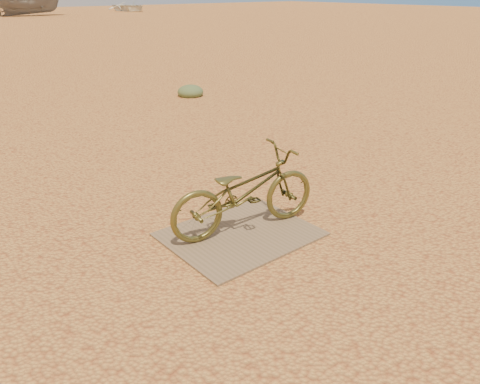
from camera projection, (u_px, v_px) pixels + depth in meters
ground at (291, 230)px, 4.85m from camera, size 120.00×120.00×0.00m
plywood_board at (240, 234)px, 4.75m from camera, size 1.43×1.16×0.02m
bicycle at (244, 191)px, 4.67m from camera, size 1.68×0.83×0.84m
boat_mid_right at (28, 2)px, 39.99m from camera, size 6.06×2.87×2.26m
boat_far_right at (130, 6)px, 48.03m from camera, size 3.80×4.86×0.92m
kale_b at (191, 96)px, 10.82m from camera, size 0.59×0.59×0.33m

